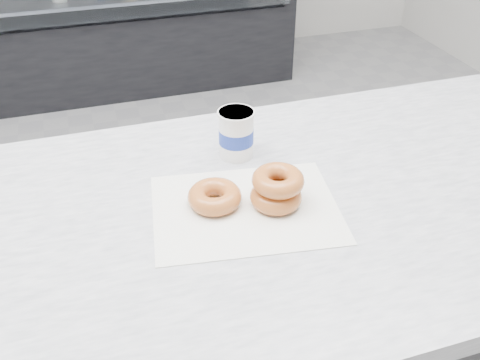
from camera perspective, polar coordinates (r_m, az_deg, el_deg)
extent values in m
plane|color=gray|center=(2.03, -7.62, -13.71)|extent=(5.00, 5.00, 0.00)
cube|color=silver|center=(0.99, -4.66, -4.90)|extent=(3.06, 0.76, 0.04)
cube|color=black|center=(3.67, -14.55, 13.68)|extent=(2.40, 0.70, 0.50)
cube|color=white|center=(0.99, 0.60, -3.07)|extent=(0.37, 0.31, 0.00)
torus|color=#CF7939|center=(0.99, -2.72, -1.78)|extent=(0.12, 0.12, 0.03)
torus|color=#CF7939|center=(0.99, 3.84, -1.77)|extent=(0.10, 0.10, 0.03)
torus|color=#CF7939|center=(0.97, 4.08, -0.03)|extent=(0.13, 0.13, 0.03)
cylinder|color=white|center=(1.12, -0.41, 4.95)|extent=(0.08, 0.08, 0.10)
cylinder|color=white|center=(1.09, -0.42, 7.18)|extent=(0.08, 0.08, 0.01)
cylinder|color=#1C339C|center=(1.12, -0.41, 4.75)|extent=(0.08, 0.08, 0.03)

